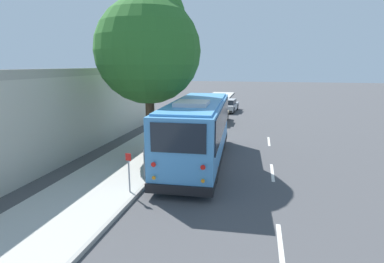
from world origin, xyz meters
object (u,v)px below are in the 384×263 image
Objects in this scene: sign_post_far at (144,163)px; fire_hydrant at (188,128)px; shuttle_bus at (198,128)px; sign_post_near at (129,172)px; street_tree at (149,44)px; parked_sedan_tan at (217,116)px; parked_sedan_silver at (228,106)px.

sign_post_far is 8.65m from fire_hydrant.
shuttle_bus reaches higher than sign_post_near.
shuttle_bus is 6.12m from fire_hydrant.
sign_post_near is 10.21m from fire_hydrant.
shuttle_bus is 11.73× the size of fire_hydrant.
shuttle_bus is at bearing -112.04° from street_tree.
fire_hydrant is at bearing 0.66° from sign_post_far.
shuttle_bus is 4.89m from sign_post_near.
sign_post_far is (-14.19, 1.18, 0.21)m from parked_sedan_tan.
sign_post_near is 1.89× the size of fire_hydrant.
sign_post_far is at bearing 146.58° from shuttle_bus.
fire_hydrant is at bearing -13.26° from street_tree.
fire_hydrant is (10.20, 0.10, -0.39)m from sign_post_near.
parked_sedan_tan is at bearing -0.18° from shuttle_bus.
street_tree is at bearing 166.74° from fire_hydrant.
street_tree reaches higher than parked_sedan_tan.
fire_hydrant is at bearing 176.87° from parked_sedan_silver.
fire_hydrant is (4.53, -1.07, -5.47)m from street_tree.
street_tree is 6.74m from sign_post_far.
fire_hydrant is (5.71, 1.83, -1.24)m from shuttle_bus.
fire_hydrant is (-12.25, 1.58, -0.06)m from parked_sedan_silver.
sign_post_far is (1.56, 0.00, -0.13)m from sign_post_near.
street_tree is at bearing 15.85° from sign_post_far.
sign_post_near is (-5.67, -1.17, -5.08)m from street_tree.
parked_sedan_tan is 2.70× the size of sign_post_near.
parked_sedan_tan is (11.25, 0.55, -1.18)m from shuttle_bus.
sign_post_far reaches higher than fire_hydrant.
parked_sedan_tan is 14.24m from sign_post_far.
street_tree is at bearing 11.64° from sign_post_near.
street_tree is at bearing 64.99° from shuttle_bus.
shuttle_bus is 11.32m from parked_sedan_tan.
sign_post_near is at bearing -179.55° from parked_sedan_silver.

